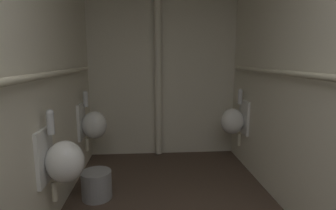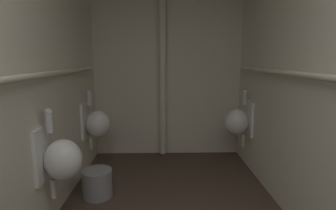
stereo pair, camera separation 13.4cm
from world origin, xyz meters
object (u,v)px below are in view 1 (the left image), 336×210
urinal_left_far (93,124)px  standpipe_back_wall (158,65)px  urinal_left_mid (62,160)px  urinal_right_mid (234,120)px  waste_bin (97,185)px

urinal_left_far → standpipe_back_wall: (0.83, 0.50, 0.71)m
urinal_left_mid → urinal_right_mid: bearing=34.7°
urinal_left_mid → standpipe_back_wall: standpipe_back_wall is taller
standpipe_back_wall → waste_bin: bearing=-120.0°
standpipe_back_wall → waste_bin: (-0.68, -1.18, -1.17)m
urinal_left_far → waste_bin: 0.84m
urinal_right_mid → standpipe_back_wall: 1.28m
urinal_left_mid → urinal_right_mid: same height
urinal_left_mid → waste_bin: (0.15, 0.51, -0.47)m
urinal_left_far → urinal_right_mid: size_ratio=1.00×
urinal_right_mid → waste_bin: size_ratio=2.50×
standpipe_back_wall → waste_bin: standpipe_back_wall is taller
urinal_left_far → standpipe_back_wall: size_ratio=0.29×
urinal_left_mid → standpipe_back_wall: (0.83, 1.68, 0.71)m
waste_bin → urinal_left_mid: bearing=-106.9°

